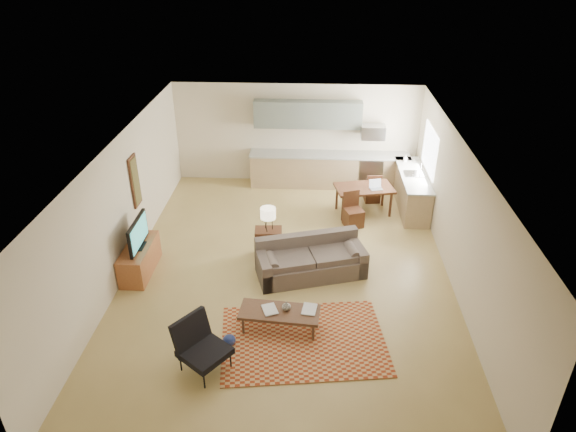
# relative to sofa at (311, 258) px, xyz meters

# --- Properties ---
(room) EXTENTS (9.00, 9.00, 9.00)m
(room) POSITION_rel_sofa_xyz_m (-0.48, 0.04, 0.96)
(room) COLOR #A78D4E
(room) RESTS_ON ground
(kitchen_counter_back) EXTENTS (4.26, 0.64, 0.92)m
(kitchen_counter_back) POSITION_rel_sofa_xyz_m (0.42, 4.22, 0.07)
(kitchen_counter_back) COLOR #A0845C
(kitchen_counter_back) RESTS_ON ground
(kitchen_counter_right) EXTENTS (0.64, 2.26, 0.92)m
(kitchen_counter_right) POSITION_rel_sofa_xyz_m (2.45, 3.04, 0.07)
(kitchen_counter_right) COLOR #A0845C
(kitchen_counter_right) RESTS_ON ground
(kitchen_range) EXTENTS (0.62, 0.62, 0.90)m
(kitchen_range) POSITION_rel_sofa_xyz_m (1.52, 4.22, 0.06)
(kitchen_range) COLOR #A5A8AD
(kitchen_range) RESTS_ON ground
(kitchen_microwave) EXTENTS (0.62, 0.40, 0.35)m
(kitchen_microwave) POSITION_rel_sofa_xyz_m (1.52, 4.24, 1.16)
(kitchen_microwave) COLOR #A5A8AD
(kitchen_microwave) RESTS_ON room
(upper_cabinets) EXTENTS (2.80, 0.34, 0.70)m
(upper_cabinets) POSITION_rel_sofa_xyz_m (-0.18, 4.37, 1.56)
(upper_cabinets) COLOR slate
(upper_cabinets) RESTS_ON room
(window_right) EXTENTS (0.02, 1.40, 1.05)m
(window_right) POSITION_rel_sofa_xyz_m (2.75, 3.04, 1.16)
(window_right) COLOR white
(window_right) RESTS_ON room
(wall_art_left) EXTENTS (0.06, 0.42, 1.10)m
(wall_art_left) POSITION_rel_sofa_xyz_m (-3.69, 0.94, 1.16)
(wall_art_left) COLOR brown
(wall_art_left) RESTS_ON room
(triptych) EXTENTS (1.70, 0.04, 0.50)m
(triptych) POSITION_rel_sofa_xyz_m (-0.58, 4.51, 1.36)
(triptych) COLOR beige
(triptych) RESTS_ON room
(rug) EXTENTS (2.97, 2.24, 0.02)m
(rug) POSITION_rel_sofa_xyz_m (-0.10, -1.94, -0.38)
(rug) COLOR maroon
(rug) RESTS_ON floor
(sofa) EXTENTS (2.41, 1.56, 0.77)m
(sofa) POSITION_rel_sofa_xyz_m (0.00, 0.00, 0.00)
(sofa) COLOR brown
(sofa) RESTS_ON floor
(coffee_table) EXTENTS (1.42, 0.67, 0.42)m
(coffee_table) POSITION_rel_sofa_xyz_m (-0.52, -1.68, -0.18)
(coffee_table) COLOR #452A1A
(coffee_table) RESTS_ON floor
(book_a) EXTENTS (0.44, 0.46, 0.03)m
(book_a) POSITION_rel_sofa_xyz_m (-0.79, -1.71, 0.04)
(book_a) COLOR maroon
(book_a) RESTS_ON coffee_table
(book_b) EXTENTS (0.34, 0.40, 0.02)m
(book_b) POSITION_rel_sofa_xyz_m (-0.12, -1.61, 0.04)
(book_b) COLOR navy
(book_b) RESTS_ON coffee_table
(vase) EXTENTS (0.22, 0.22, 0.16)m
(vase) POSITION_rel_sofa_xyz_m (-0.40, -1.64, 0.11)
(vase) COLOR black
(vase) RESTS_ON coffee_table
(armchair) EXTENTS (1.08, 1.08, 0.88)m
(armchair) POSITION_rel_sofa_xyz_m (-1.61, -2.66, 0.06)
(armchair) COLOR black
(armchair) RESTS_ON floor
(tv_credenza) EXTENTS (0.50, 1.30, 0.60)m
(tv_credenza) POSITION_rel_sofa_xyz_m (-3.46, -0.08, -0.09)
(tv_credenza) COLOR brown
(tv_credenza) RESTS_ON floor
(tv) EXTENTS (0.10, 1.00, 0.60)m
(tv) POSITION_rel_sofa_xyz_m (-3.41, -0.08, 0.51)
(tv) COLOR black
(tv) RESTS_ON tv_credenza
(console_table) EXTENTS (0.58, 0.41, 0.65)m
(console_table) POSITION_rel_sofa_xyz_m (-0.90, 0.63, -0.06)
(console_table) COLOR #3E2013
(console_table) RESTS_ON floor
(table_lamp) EXTENTS (0.33, 0.33, 0.52)m
(table_lamp) POSITION_rel_sofa_xyz_m (-0.90, 0.63, 0.53)
(table_lamp) COLOR beige
(table_lamp) RESTS_ON console_table
(dining_table) EXTENTS (1.50, 1.05, 0.69)m
(dining_table) POSITION_rel_sofa_xyz_m (1.24, 2.70, -0.04)
(dining_table) COLOR #3E2013
(dining_table) RESTS_ON floor
(dining_chair_near) EXTENTS (0.52, 0.54, 0.84)m
(dining_chair_near) POSITION_rel_sofa_xyz_m (0.97, 2.04, 0.03)
(dining_chair_near) COLOR #3E2013
(dining_chair_near) RESTS_ON floor
(dining_chair_far) EXTENTS (0.42, 0.43, 0.79)m
(dining_chair_far) POSITION_rel_sofa_xyz_m (1.52, 3.37, 0.01)
(dining_chair_far) COLOR #3E2013
(dining_chair_far) RESTS_ON floor
(laptop) EXTENTS (0.34, 0.29, 0.22)m
(laptop) POSITION_rel_sofa_xyz_m (1.52, 2.61, 0.42)
(laptop) COLOR #A5A8AD
(laptop) RESTS_ON dining_table
(soap_bottle) EXTENTS (0.09, 0.09, 0.19)m
(soap_bottle) POSITION_rel_sofa_xyz_m (2.35, 3.80, 0.63)
(soap_bottle) COLOR beige
(soap_bottle) RESTS_ON kitchen_counter_right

